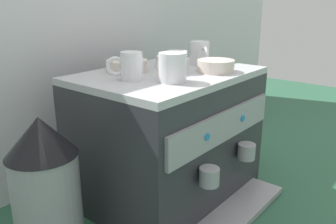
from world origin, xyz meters
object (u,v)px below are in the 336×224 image
object	(u,v)px
ceramic_cup_2	(172,67)
ceramic_bowl_0	(171,62)
ceramic_cup_1	(200,53)
coffee_grinder	(46,186)
espresso_machine	(169,136)
ceramic_bowl_1	(127,66)
ceramic_cup_0	(176,62)
milk_pitcher	(235,138)
ceramic_cup_3	(130,66)
ceramic_bowl_2	(216,66)

from	to	relation	value
ceramic_cup_2	ceramic_bowl_0	distance (m)	0.23
ceramic_cup_1	coffee_grinder	size ratio (longest dim) A/B	0.26
ceramic_cup_1	ceramic_bowl_0	xyz separation A→B (m)	(-0.10, 0.05, -0.02)
espresso_machine	coffee_grinder	bearing A→B (deg)	172.82
ceramic_bowl_1	ceramic_cup_0	bearing A→B (deg)	-55.52
ceramic_bowl_1	milk_pitcher	world-z (taller)	ceramic_bowl_1
milk_pitcher	ceramic_cup_0	bearing A→B (deg)	179.53
ceramic_cup_3	coffee_grinder	bearing A→B (deg)	171.90
ceramic_cup_1	ceramic_bowl_1	bearing A→B (deg)	157.86
espresso_machine	milk_pitcher	world-z (taller)	espresso_machine
ceramic_cup_3	ceramic_bowl_0	bearing A→B (deg)	9.74
coffee_grinder	milk_pitcher	xyz separation A→B (m)	(0.85, -0.08, -0.11)
ceramic_cup_3	ceramic_bowl_1	xyz separation A→B (m)	(0.08, 0.09, -0.02)
espresso_machine	milk_pitcher	size ratio (longest dim) A/B	3.74
ceramic_bowl_0	coffee_grinder	size ratio (longest dim) A/B	0.26
ceramic_cup_1	milk_pitcher	size ratio (longest dim) A/B	0.63
ceramic_cup_1	ceramic_bowl_2	bearing A→B (deg)	-125.18
espresso_machine	ceramic_cup_0	size ratio (longest dim) A/B	5.88
milk_pitcher	ceramic_cup_2	bearing A→B (deg)	-172.52
ceramic_cup_0	ceramic_cup_1	world-z (taller)	ceramic_cup_1
ceramic_bowl_1	milk_pitcher	size ratio (longest dim) A/B	0.85
ceramic_cup_2	espresso_machine	bearing A→B (deg)	42.13
espresso_machine	ceramic_bowl_2	xyz separation A→B (m)	(0.10, -0.11, 0.23)
ceramic_cup_1	ceramic_cup_3	bearing A→B (deg)	178.48
milk_pitcher	ceramic_bowl_2	bearing A→B (deg)	-164.65
espresso_machine	ceramic_cup_0	bearing A→B (deg)	-57.47
espresso_machine	coffee_grinder	xyz separation A→B (m)	(-0.43, 0.05, -0.02)
ceramic_bowl_1	coffee_grinder	xyz separation A→B (m)	(-0.35, -0.06, -0.25)
ceramic_cup_0	milk_pitcher	distance (m)	0.56
ceramic_cup_3	milk_pitcher	xyz separation A→B (m)	(0.57, -0.04, -0.39)
ceramic_cup_1	ceramic_cup_3	xyz separation A→B (m)	(-0.33, 0.01, -0.00)
ceramic_cup_0	ceramic_cup_3	xyz separation A→B (m)	(-0.17, 0.03, 0.01)
ceramic_cup_0	ceramic_cup_2	bearing A→B (deg)	-147.12
ceramic_bowl_0	coffee_grinder	bearing A→B (deg)	-179.95
espresso_machine	ceramic_bowl_1	xyz separation A→B (m)	(-0.08, 0.11, 0.23)
ceramic_cup_3	ceramic_bowl_0	world-z (taller)	ceramic_cup_3
ceramic_cup_1	ceramic_bowl_1	size ratio (longest dim) A/B	0.74
ceramic_bowl_0	ceramic_cup_2	bearing A→B (deg)	-140.26
ceramic_cup_0	ceramic_bowl_0	xyz separation A→B (m)	(0.06, 0.07, -0.02)
ceramic_bowl_1	ceramic_cup_3	bearing A→B (deg)	-129.70
ceramic_cup_0	ceramic_bowl_1	distance (m)	0.16
ceramic_bowl_1	coffee_grinder	world-z (taller)	ceramic_bowl_1
ceramic_bowl_2	ceramic_bowl_0	bearing A→B (deg)	97.83
espresso_machine	ceramic_cup_0	distance (m)	0.25
ceramic_cup_0	ceramic_bowl_2	size ratio (longest dim) A/B	0.83
ceramic_cup_1	coffee_grinder	world-z (taller)	ceramic_cup_1
ceramic_cup_3	ceramic_bowl_2	size ratio (longest dim) A/B	0.74
ceramic_cup_2	ceramic_bowl_1	world-z (taller)	ceramic_cup_2
ceramic_bowl_0	milk_pitcher	xyz separation A→B (m)	(0.34, -0.08, -0.37)
ceramic_cup_2	ceramic_bowl_2	size ratio (longest dim) A/B	1.01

